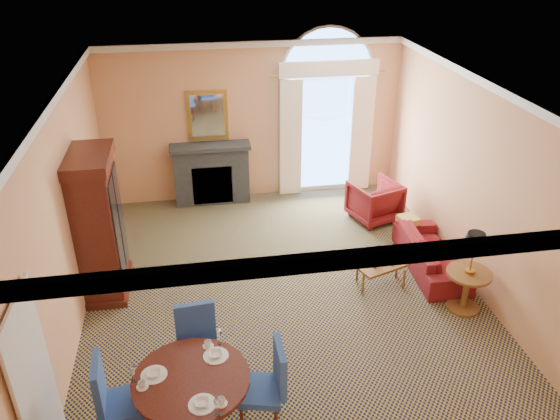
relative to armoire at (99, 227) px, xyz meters
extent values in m
plane|color=#191440|center=(2.72, -0.78, -1.10)|extent=(7.50, 7.50, 0.00)
cube|color=tan|center=(2.72, 2.97, 0.50)|extent=(6.00, 0.04, 3.20)
cube|color=tan|center=(-0.28, -0.78, 0.50)|extent=(0.04, 7.50, 3.20)
cube|color=tan|center=(5.72, -0.78, 0.50)|extent=(0.04, 7.50, 3.20)
cube|color=silver|center=(2.72, -0.78, 2.10)|extent=(6.00, 7.50, 0.04)
cube|color=silver|center=(2.72, -0.78, 2.04)|extent=(6.00, 7.50, 0.12)
cube|color=silver|center=(-0.24, -3.18, -0.07)|extent=(0.08, 0.90, 2.06)
cube|color=#353A3E|center=(1.82, 2.77, -0.50)|extent=(1.50, 0.40, 1.20)
cube|color=#353A3E|center=(1.82, 2.74, 0.14)|extent=(1.60, 0.46, 0.08)
cube|color=#EDB245|center=(1.82, 2.94, 0.70)|extent=(0.80, 0.04, 1.00)
cube|color=white|center=(1.82, 2.92, 0.70)|extent=(0.64, 0.02, 0.84)
cube|color=silver|center=(4.22, 2.95, 0.15)|extent=(1.90, 0.04, 2.50)
cube|color=#90BAF1|center=(4.22, 2.94, 0.15)|extent=(1.70, 0.02, 2.30)
cylinder|color=silver|center=(4.22, 2.95, 1.40)|extent=(1.90, 0.04, 1.90)
cube|color=white|center=(3.47, 2.83, 0.15)|extent=(0.45, 0.06, 2.45)
cube|color=white|center=(4.97, 2.83, 0.15)|extent=(0.45, 0.06, 2.45)
cube|color=white|center=(4.22, 2.83, 1.55)|extent=(2.00, 0.08, 0.30)
cube|color=#40160E|center=(0.00, 0.00, -0.04)|extent=(0.58, 1.06, 2.12)
cube|color=#40160E|center=(0.00, 0.00, 1.10)|extent=(0.66, 1.17, 0.17)
cube|color=#40160E|center=(0.00, 0.00, -1.05)|extent=(0.66, 1.17, 0.11)
cylinder|color=#40160E|center=(1.28, -3.02, -0.32)|extent=(1.29, 1.29, 0.05)
cylinder|color=#40160E|center=(1.28, -3.02, -0.73)|extent=(0.17, 0.17, 0.76)
cylinder|color=white|center=(1.57, -2.74, -0.29)|extent=(0.29, 0.29, 0.01)
imported|color=white|center=(1.57, -2.74, -0.26)|extent=(0.15, 0.15, 0.04)
imported|color=white|center=(1.49, -2.56, -0.25)|extent=(0.09, 0.09, 0.07)
cylinder|color=white|center=(0.88, -2.92, -0.29)|extent=(0.29, 0.29, 0.01)
imported|color=white|center=(0.88, -2.92, -0.26)|extent=(0.15, 0.15, 0.04)
imported|color=white|center=(0.77, -3.07, -0.25)|extent=(0.09, 0.09, 0.07)
cylinder|color=white|center=(1.38, -3.42, -0.29)|extent=(0.29, 0.29, 0.01)
imported|color=white|center=(1.38, -3.42, -0.26)|extent=(0.15, 0.15, 0.04)
imported|color=white|center=(1.57, -3.44, -0.25)|extent=(0.09, 0.09, 0.07)
cube|color=#264A97|center=(1.33, -2.35, -0.61)|extent=(0.62, 0.62, 0.09)
cube|color=#264A97|center=(1.35, -2.12, -0.29)|extent=(0.50, 0.12, 0.59)
cylinder|color=#40160E|center=(1.58, -2.22, -0.88)|extent=(0.04, 0.04, 0.45)
cylinder|color=#40160E|center=(1.21, -2.11, -0.88)|extent=(0.04, 0.04, 0.45)
cylinder|color=#40160E|center=(1.46, -2.59, -0.88)|extent=(0.04, 0.04, 0.45)
cylinder|color=#40160E|center=(1.09, -2.48, -0.88)|extent=(0.04, 0.04, 0.45)
cube|color=#264A97|center=(2.03, -3.03, -0.61)|extent=(0.60, 0.60, 0.09)
cube|color=#264A97|center=(2.25, -3.03, -0.29)|extent=(0.08, 0.49, 0.59)
cylinder|color=#40160E|center=(2.26, -2.89, -0.88)|extent=(0.04, 0.04, 0.45)
cylinder|color=#40160E|center=(1.79, -3.17, -0.88)|extent=(0.04, 0.04, 0.45)
cylinder|color=#40160E|center=(1.89, -2.80, -0.88)|extent=(0.04, 0.04, 0.45)
cube|color=#264A97|center=(0.53, -2.97, -0.61)|extent=(0.58, 0.58, 0.09)
cube|color=#264A97|center=(0.31, -2.96, -0.29)|extent=(0.11, 0.50, 0.59)
cylinder|color=#40160E|center=(0.31, -2.82, -0.88)|extent=(0.04, 0.04, 0.45)
cylinder|color=#40160E|center=(0.69, -2.75, -0.88)|extent=(0.04, 0.04, 0.45)
imported|color=maroon|center=(5.27, -0.32, -0.83)|extent=(0.85, 1.94, 0.56)
imported|color=maroon|center=(4.87, 1.48, -0.71)|extent=(1.07, 1.08, 0.78)
cube|color=brown|center=(4.28, -0.65, -0.73)|extent=(0.89, 0.68, 0.04)
cylinder|color=brown|center=(3.95, -0.81, -0.93)|extent=(0.04, 0.04, 0.35)
cylinder|color=brown|center=(4.62, -0.81, -0.93)|extent=(0.04, 0.04, 0.35)
cylinder|color=brown|center=(3.95, -0.49, -0.93)|extent=(0.04, 0.04, 0.35)
cylinder|color=brown|center=(4.62, -0.49, -0.93)|extent=(0.04, 0.04, 0.35)
cylinder|color=brown|center=(5.32, -1.45, -0.47)|extent=(0.65, 0.65, 0.04)
cylinder|color=brown|center=(5.32, -1.45, -0.80)|extent=(0.09, 0.09, 0.61)
cylinder|color=brown|center=(5.32, -1.45, -1.08)|extent=(0.48, 0.48, 0.04)
camera|label=1|loc=(1.50, -7.48, 4.06)|focal=35.00mm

